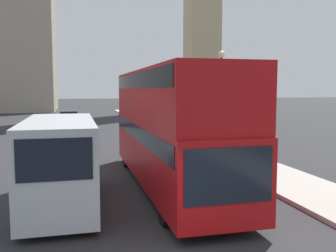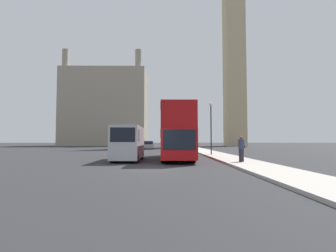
% 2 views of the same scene
% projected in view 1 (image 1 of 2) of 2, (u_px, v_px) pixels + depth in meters
% --- Properties ---
extents(red_double_decker_bus, '(2.53, 11.41, 4.39)m').
position_uv_depth(red_double_decker_bus, '(169.00, 123.00, 14.12)').
color(red_double_decker_bus, '#A80F11').
rests_on(red_double_decker_bus, ground_plane).
extents(white_van, '(2.10, 5.93, 2.76)m').
position_uv_depth(white_van, '(60.00, 161.00, 11.60)').
color(white_van, '#B2B7BC').
rests_on(white_van, ground_plane).
extents(street_lamp, '(0.36, 0.36, 5.51)m').
position_uv_depth(street_lamp, '(221.00, 88.00, 19.35)').
color(street_lamp, black).
rests_on(street_lamp, sidewalk_strip).
extents(parked_sedan, '(1.88, 4.25, 1.48)m').
position_uv_depth(parked_sedan, '(69.00, 119.00, 38.76)').
color(parked_sedan, '#99999E').
rests_on(parked_sedan, ground_plane).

